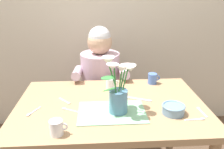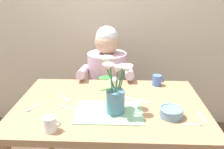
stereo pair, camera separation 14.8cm
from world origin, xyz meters
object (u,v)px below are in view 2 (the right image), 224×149
at_px(seated_person, 107,89).
at_px(coffee_cup, 157,80).
at_px(ceramic_mug, 50,124).
at_px(tea_cup, 114,84).
at_px(dinner_knife, 138,100).
at_px(flower_vase, 115,89).
at_px(ceramic_bowl, 171,112).

relative_size(seated_person, coffee_cup, 12.20).
bearing_deg(seated_person, ceramic_mug, -107.12).
xyz_separation_m(tea_cup, ceramic_mug, (-0.31, -0.55, 0.00)).
relative_size(seated_person, tea_cup, 12.20).
bearing_deg(seated_person, dinner_knife, -70.33).
height_order(seated_person, coffee_cup, seated_person).
xyz_separation_m(flower_vase, tea_cup, (-0.02, 0.34, -0.11)).
height_order(dinner_knife, tea_cup, tea_cup).
xyz_separation_m(ceramic_bowl, tea_cup, (-0.34, 0.38, 0.01)).
height_order(flower_vase, tea_cup, flower_vase).
bearing_deg(ceramic_bowl, dinner_knife, 132.34).
relative_size(flower_vase, ceramic_mug, 3.52).
distance_m(dinner_knife, ceramic_mug, 0.60).
xyz_separation_m(flower_vase, dinner_knife, (0.14, 0.16, -0.15)).
xyz_separation_m(ceramic_bowl, coffee_cup, (-0.02, 0.46, 0.01)).
bearing_deg(ceramic_mug, tea_cup, 60.78).
bearing_deg(seated_person, flower_vase, -85.64).
height_order(seated_person, ceramic_bowl, seated_person).
xyz_separation_m(dinner_knife, ceramic_mug, (-0.47, -0.37, 0.04)).
height_order(tea_cup, coffee_cup, same).
bearing_deg(flower_vase, tea_cup, 93.65).
bearing_deg(tea_cup, ceramic_mug, -119.22).
xyz_separation_m(seated_person, flower_vase, (0.09, -0.72, 0.33)).
bearing_deg(tea_cup, dinner_knife, -47.90).
bearing_deg(ceramic_bowl, ceramic_mug, -165.56).
height_order(flower_vase, ceramic_bowl, flower_vase).
height_order(seated_person, tea_cup, seated_person).
xyz_separation_m(seated_person, coffee_cup, (0.40, -0.31, 0.22)).
xyz_separation_m(seated_person, ceramic_mug, (-0.24, -0.93, 0.22)).
height_order(flower_vase, dinner_knife, flower_vase).
distance_m(dinner_knife, coffee_cup, 0.31).
xyz_separation_m(dinner_knife, tea_cup, (-0.16, 0.18, 0.04)).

